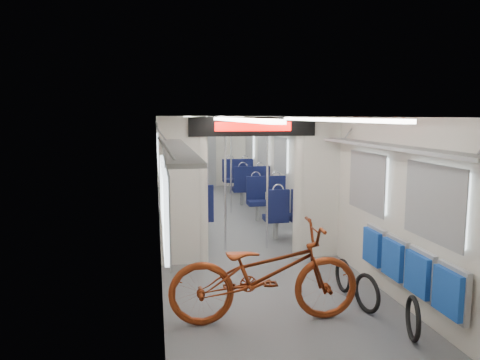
{
  "coord_description": "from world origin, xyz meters",
  "views": [
    {
      "loc": [
        -1.5,
        -9.23,
        2.32
      ],
      "look_at": [
        -0.09,
        -1.49,
        1.23
      ],
      "focal_mm": 35.0,
      "sensor_mm": 36.0,
      "label": 1
    }
  ],
  "objects_px": {
    "stanchion_near_right": "(267,184)",
    "stanchion_far_right": "(231,165)",
    "seat_bay_far_left": "(178,182)",
    "seat_bay_near_right": "(277,203)",
    "bike_hoop_a": "(413,321)",
    "stanchion_near_left": "(225,184)",
    "bicycle": "(264,273)",
    "bike_hoop_c": "(343,277)",
    "bike_hoop_b": "(367,295)",
    "seat_bay_far_right": "(244,179)",
    "stanchion_far_left": "(208,166)",
    "seat_bay_near_left": "(184,200)",
    "flip_bench": "(407,266)"
  },
  "relations": [
    {
      "from": "bike_hoop_b",
      "to": "stanchion_near_left",
      "type": "bearing_deg",
      "value": 113.59
    },
    {
      "from": "bike_hoop_c",
      "to": "bike_hoop_b",
      "type": "bearing_deg",
      "value": -88.58
    },
    {
      "from": "seat_bay_near_left",
      "to": "stanchion_far_right",
      "type": "relative_size",
      "value": 0.99
    },
    {
      "from": "seat_bay_near_right",
      "to": "seat_bay_far_right",
      "type": "bearing_deg",
      "value": 90.0
    },
    {
      "from": "bike_hoop_c",
      "to": "stanchion_near_right",
      "type": "xyz_separation_m",
      "value": [
        -0.51,
        2.19,
        0.95
      ]
    },
    {
      "from": "bike_hoop_b",
      "to": "stanchion_near_right",
      "type": "bearing_deg",
      "value": 100.47
    },
    {
      "from": "bike_hoop_a",
      "to": "seat_bay_near_left",
      "type": "distance_m",
      "value": 5.78
    },
    {
      "from": "seat_bay_near_left",
      "to": "stanchion_far_right",
      "type": "xyz_separation_m",
      "value": [
        1.19,
        1.24,
        0.58
      ]
    },
    {
      "from": "bike_hoop_a",
      "to": "stanchion_far_right",
      "type": "distance_m",
      "value": 6.76
    },
    {
      "from": "bike_hoop_a",
      "to": "stanchion_near_right",
      "type": "relative_size",
      "value": 0.21
    },
    {
      "from": "stanchion_far_right",
      "to": "seat_bay_far_right",
      "type": "bearing_deg",
      "value": 70.37
    },
    {
      "from": "bicycle",
      "to": "stanchion_far_left",
      "type": "relative_size",
      "value": 0.94
    },
    {
      "from": "bike_hoop_a",
      "to": "bike_hoop_b",
      "type": "height_order",
      "value": "bike_hoop_a"
    },
    {
      "from": "seat_bay_far_left",
      "to": "stanchion_far_right",
      "type": "xyz_separation_m",
      "value": [
        1.19,
        -1.49,
        0.58
      ]
    },
    {
      "from": "flip_bench",
      "to": "stanchion_far_left",
      "type": "relative_size",
      "value": 0.92
    },
    {
      "from": "bike_hoop_b",
      "to": "stanchion_far_left",
      "type": "xyz_separation_m",
      "value": [
        -1.23,
        5.93,
        0.94
      ]
    },
    {
      "from": "flip_bench",
      "to": "seat_bay_far_left",
      "type": "distance_m",
      "value": 7.86
    },
    {
      "from": "stanchion_far_right",
      "to": "seat_bay_far_left",
      "type": "bearing_deg",
      "value": 128.55
    },
    {
      "from": "flip_bench",
      "to": "stanchion_far_left",
      "type": "distance_m",
      "value": 6.29
    },
    {
      "from": "bike_hoop_b",
      "to": "bike_hoop_a",
      "type": "bearing_deg",
      "value": -77.74
    },
    {
      "from": "bike_hoop_a",
      "to": "seat_bay_far_right",
      "type": "distance_m",
      "value": 8.57
    },
    {
      "from": "bike_hoop_b",
      "to": "bike_hoop_c",
      "type": "bearing_deg",
      "value": 91.42
    },
    {
      "from": "bike_hoop_c",
      "to": "seat_bay_near_left",
      "type": "distance_m",
      "value": 4.42
    },
    {
      "from": "flip_bench",
      "to": "stanchion_far_right",
      "type": "relative_size",
      "value": 0.92
    },
    {
      "from": "bicycle",
      "to": "seat_bay_near_left",
      "type": "distance_m",
      "value": 4.72
    },
    {
      "from": "bicycle",
      "to": "stanchion_near_right",
      "type": "relative_size",
      "value": 0.94
    },
    {
      "from": "bike_hoop_a",
      "to": "seat_bay_near_right",
      "type": "relative_size",
      "value": 0.24
    },
    {
      "from": "stanchion_far_left",
      "to": "seat_bay_near_right",
      "type": "bearing_deg",
      "value": -54.0
    },
    {
      "from": "bike_hoop_a",
      "to": "stanchion_far_right",
      "type": "bearing_deg",
      "value": 97.12
    },
    {
      "from": "flip_bench",
      "to": "bike_hoop_a",
      "type": "relative_size",
      "value": 4.44
    },
    {
      "from": "stanchion_near_right",
      "to": "stanchion_far_right",
      "type": "bearing_deg",
      "value": 92.66
    },
    {
      "from": "seat_bay_far_right",
      "to": "stanchion_near_left",
      "type": "bearing_deg",
      "value": -104.43
    },
    {
      "from": "seat_bay_near_right",
      "to": "seat_bay_far_left",
      "type": "relative_size",
      "value": 0.87
    },
    {
      "from": "stanchion_near_left",
      "to": "seat_bay_far_left",
      "type": "bearing_deg",
      "value": 97.56
    },
    {
      "from": "seat_bay_near_right",
      "to": "stanchion_far_right",
      "type": "bearing_deg",
      "value": 112.04
    },
    {
      "from": "seat_bay_near_right",
      "to": "stanchion_near_left",
      "type": "relative_size",
      "value": 0.87
    },
    {
      "from": "bike_hoop_c",
      "to": "seat_bay_far_right",
      "type": "height_order",
      "value": "seat_bay_far_right"
    },
    {
      "from": "bicycle",
      "to": "flip_bench",
      "type": "height_order",
      "value": "bicycle"
    },
    {
      "from": "bicycle",
      "to": "bike_hoop_c",
      "type": "bearing_deg",
      "value": -58.44
    },
    {
      "from": "seat_bay_near_left",
      "to": "bike_hoop_a",
      "type": "bearing_deg",
      "value": -69.53
    },
    {
      "from": "stanchion_far_right",
      "to": "bike_hoop_c",
      "type": "bearing_deg",
      "value": -82.89
    },
    {
      "from": "flip_bench",
      "to": "seat_bay_near_right",
      "type": "xyz_separation_m",
      "value": [
        -0.42,
        4.34,
        -0.05
      ]
    },
    {
      "from": "stanchion_near_left",
      "to": "stanchion_near_right",
      "type": "distance_m",
      "value": 0.73
    },
    {
      "from": "stanchion_near_left",
      "to": "stanchion_far_right",
      "type": "relative_size",
      "value": 1.0
    },
    {
      "from": "seat_bay_far_left",
      "to": "stanchion_far_left",
      "type": "xyz_separation_m",
      "value": [
        0.63,
        -1.47,
        0.58
      ]
    },
    {
      "from": "stanchion_near_right",
      "to": "stanchion_far_left",
      "type": "height_order",
      "value": "same"
    },
    {
      "from": "seat_bay_far_left",
      "to": "seat_bay_near_right",
      "type": "bearing_deg",
      "value": -59.5
    },
    {
      "from": "bicycle",
      "to": "stanchion_far_left",
      "type": "bearing_deg",
      "value": 2.43
    },
    {
      "from": "bike_hoop_c",
      "to": "seat_bay_far_left",
      "type": "distance_m",
      "value": 6.99
    },
    {
      "from": "seat_bay_far_left",
      "to": "flip_bench",
      "type": "bearing_deg",
      "value": -73.06
    }
  ]
}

